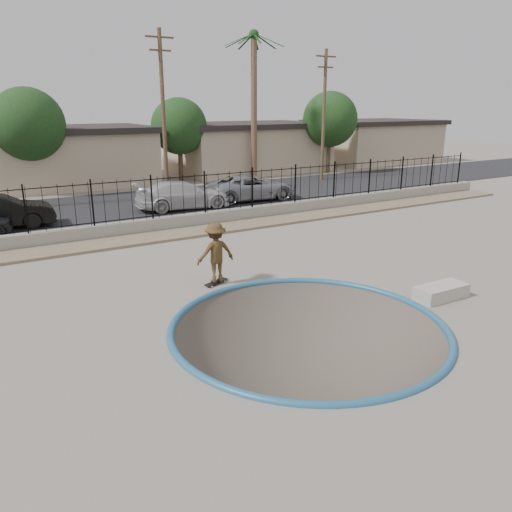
{
  "coord_description": "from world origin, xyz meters",
  "views": [
    {
      "loc": [
        -6.98,
        -10.16,
        5.37
      ],
      "look_at": [
        0.26,
        2.0,
        1.04
      ],
      "focal_mm": 35.0,
      "sensor_mm": 36.0,
      "label": 1
    }
  ],
  "objects": [
    {
      "name": "skateboard",
      "position": [
        -0.58,
        3.0,
        0.06
      ],
      "size": [
        0.92,
        0.54,
        0.08
      ],
      "rotation": [
        0.0,
        0.0,
        0.38
      ],
      "color": "black",
      "rests_on": "ground"
    },
    {
      "name": "house_east",
      "position": [
        14.0,
        26.5,
        1.97
      ],
      "size": [
        12.6,
        8.6,
        3.9
      ],
      "color": "tan",
      "rests_on": "ground"
    },
    {
      "name": "house_east_far",
      "position": [
        28.0,
        26.5,
        1.97
      ],
      "size": [
        11.6,
        8.6,
        3.9
      ],
      "color": "tan",
      "rests_on": "ground"
    },
    {
      "name": "car_d",
      "position": [
        7.44,
        14.6,
        0.76
      ],
      "size": [
        5.39,
        2.78,
        1.45
      ],
      "primitive_type": "imported",
      "rotation": [
        0.0,
        0.0,
        1.5
      ],
      "color": "gray",
      "rests_on": "street"
    },
    {
      "name": "utility_pole_mid",
      "position": [
        4.0,
        19.0,
        4.96
      ],
      "size": [
        1.7,
        0.24,
        9.5
      ],
      "color": "#473323",
      "rests_on": "ground"
    },
    {
      "name": "palm_right",
      "position": [
        12.0,
        22.0,
        7.33
      ],
      "size": [
        2.3,
        2.3,
        10.3
      ],
      "color": "brown",
      "rests_on": "ground"
    },
    {
      "name": "utility_pole_right",
      "position": [
        16.0,
        19.0,
        4.7
      ],
      "size": [
        1.7,
        0.24,
        9.0
      ],
      "color": "#473323",
      "rests_on": "ground"
    },
    {
      "name": "retaining_wall",
      "position": [
        0.0,
        10.3,
        0.3
      ],
      "size": [
        42.0,
        0.45,
        0.6
      ],
      "primitive_type": "cube",
      "color": "gray",
      "rests_on": "ground"
    },
    {
      "name": "street_tree_left",
      "position": [
        -3.0,
        23.0,
        4.19
      ],
      "size": [
        4.32,
        4.32,
        6.36
      ],
      "color": "#473323",
      "rests_on": "ground"
    },
    {
      "name": "street_tree_mid",
      "position": [
        7.0,
        24.0,
        3.84
      ],
      "size": [
        3.96,
        3.96,
        5.83
      ],
      "color": "#473323",
      "rests_on": "ground"
    },
    {
      "name": "street",
      "position": [
        0.0,
        17.0,
        0.02
      ],
      "size": [
        90.0,
        8.0,
        0.04
      ],
      "primitive_type": "cube",
      "color": "black",
      "rests_on": "ground"
    },
    {
      "name": "fence",
      "position": [
        0.0,
        10.3,
        1.5
      ],
      "size": [
        40.0,
        0.04,
        1.8
      ],
      "color": "black",
      "rests_on": "retaining_wall"
    },
    {
      "name": "street_tree_right",
      "position": [
        19.0,
        22.0,
        4.19
      ],
      "size": [
        4.32,
        4.32,
        6.36
      ],
      "color": "#473323",
      "rests_on": "ground"
    },
    {
      "name": "rock_strip",
      "position": [
        0.0,
        9.2,
        0.06
      ],
      "size": [
        42.0,
        1.6,
        0.11
      ],
      "primitive_type": "cube",
      "color": "#8D7C5C",
      "rests_on": "ground"
    },
    {
      "name": "coping_ring",
      "position": [
        0.0,
        -1.0,
        0.0
      ],
      "size": [
        7.04,
        7.04,
        0.2
      ],
      "primitive_type": "torus",
      "color": "#275B80",
      "rests_on": "ground"
    },
    {
      "name": "concrete_ledge",
      "position": [
        4.43,
        -1.39,
        0.2
      ],
      "size": [
        1.62,
        0.74,
        0.4
      ],
      "primitive_type": "cube",
      "rotation": [
        0.0,
        0.0,
        -0.02
      ],
      "color": "#ABA598",
      "rests_on": "ground"
    },
    {
      "name": "ground",
      "position": [
        0.0,
        12.0,
        -1.1
      ],
      "size": [
        120.0,
        120.0,
        2.2
      ],
      "primitive_type": "cube",
      "color": "#6F665C",
      "rests_on": "ground"
    },
    {
      "name": "house_center",
      "position": [
        0.0,
        26.5,
        1.97
      ],
      "size": [
        10.6,
        8.6,
        3.9
      ],
      "color": "tan",
      "rests_on": "ground"
    },
    {
      "name": "car_c",
      "position": [
        3.07,
        14.27,
        0.76
      ],
      "size": [
        5.16,
        2.49,
        1.45
      ],
      "primitive_type": "imported",
      "rotation": [
        0.0,
        0.0,
        1.48
      ],
      "color": "#B9B9BB",
      "rests_on": "street"
    },
    {
      "name": "skater",
      "position": [
        -0.58,
        3.0,
        0.93
      ],
      "size": [
        1.22,
        0.73,
        1.86
      ],
      "primitive_type": "imported",
      "rotation": [
        0.0,
        0.0,
        3.11
      ],
      "color": "brown",
      "rests_on": "ground"
    },
    {
      "name": "bowl_pit",
      "position": [
        0.0,
        -1.0,
        0.0
      ],
      "size": [
        6.84,
        6.84,
        1.8
      ],
      "primitive_type": null,
      "color": "#473E37",
      "rests_on": "ground"
    }
  ]
}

